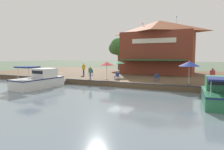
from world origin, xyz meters
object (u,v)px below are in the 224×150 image
patio_umbrella_by_entrance (189,64)px  cafe_chair_mid_patio (117,76)px  cafe_chair_beside_entrance (91,72)px  person_at_quay_edge (212,74)px  cafe_chair_far_corner_seat (157,77)px  patio_umbrella_mid_patio_left (107,64)px  patio_umbrella_back_row (119,62)px  tree_upstream_bank (118,47)px  person_mid_patio (84,67)px  person_near_entrance (90,71)px  waterfront_restaurant (159,47)px  motorboat_far_downstream (43,80)px  motorboat_outer_channel (219,93)px

patio_umbrella_by_entrance → cafe_chair_mid_patio: patio_umbrella_by_entrance is taller
cafe_chair_beside_entrance → person_at_quay_edge: (3.44, 16.23, 0.59)m
cafe_chair_far_corner_seat → patio_umbrella_mid_patio_left: bearing=-83.6°
patio_umbrella_back_row → tree_upstream_bank: tree_upstream_bank is taller
patio_umbrella_by_entrance → person_mid_patio: patio_umbrella_by_entrance is taller
cafe_chair_mid_patio → person_near_entrance: (0.80, -3.33, 0.53)m
waterfront_restaurant → cafe_chair_far_corner_seat: bearing=11.5°
patio_umbrella_back_row → patio_umbrella_by_entrance: size_ratio=0.91×
cafe_chair_mid_patio → patio_umbrella_by_entrance: bearing=82.9°
motorboat_far_downstream → waterfront_restaurant: bearing=152.6°
waterfront_restaurant → person_at_quay_edge: bearing=34.7°
patio_umbrella_mid_patio_left → cafe_chair_beside_entrance: (-3.63, -4.46, -1.46)m
motorboat_far_downstream → tree_upstream_bank: bearing=-178.0°
person_at_quay_edge → cafe_chair_far_corner_seat: bearing=-95.1°
patio_umbrella_back_row → motorboat_outer_channel: bearing=52.4°
waterfront_restaurant → person_mid_patio: waterfront_restaurant is taller
person_mid_patio → person_near_entrance: bearing=42.3°
waterfront_restaurant → patio_umbrella_by_entrance: (12.53, 5.79, -2.31)m
motorboat_outer_channel → tree_upstream_bank: 29.06m
patio_umbrella_mid_patio_left → motorboat_outer_channel: size_ratio=0.36×
person_near_entrance → tree_upstream_bank: bearing=-167.5°
patio_umbrella_mid_patio_left → person_mid_patio: size_ratio=1.21×
cafe_chair_beside_entrance → cafe_chair_mid_patio: bearing=58.9°
patio_umbrella_back_row → patio_umbrella_mid_patio_left: size_ratio=1.00×
waterfront_restaurant → motorboat_outer_channel: (17.29, 8.22, -4.26)m
patio_umbrella_mid_patio_left → tree_upstream_bank: (-16.77, -5.84, 2.79)m
cafe_chair_beside_entrance → cafe_chair_far_corner_seat: 10.94m
patio_umbrella_mid_patio_left → cafe_chair_far_corner_seat: (-0.69, 6.08, -1.46)m
cafe_chair_beside_entrance → motorboat_outer_channel: motorboat_outer_channel is taller
cafe_chair_far_corner_seat → person_near_entrance: bearing=-80.6°
cafe_chair_mid_patio → patio_umbrella_mid_patio_left: bearing=-84.0°
patio_umbrella_mid_patio_left → motorboat_far_downstream: 7.73m
cafe_chair_mid_patio → person_near_entrance: 3.46m
patio_umbrella_back_row → cafe_chair_beside_entrance: bearing=-91.0°
person_at_quay_edge → motorboat_far_downstream: 17.82m
person_near_entrance → person_mid_patio: 5.36m
waterfront_restaurant → cafe_chair_mid_patio: waterfront_restaurant is taller
patio_umbrella_by_entrance → cafe_chair_beside_entrance: patio_umbrella_by_entrance is taller
person_mid_patio → tree_upstream_bank: size_ratio=0.27×
cafe_chair_beside_entrance → person_near_entrance: bearing=29.9°
motorboat_outer_channel → patio_umbrella_mid_patio_left: bearing=-115.1°
cafe_chair_far_corner_seat → tree_upstream_bank: size_ratio=0.13×
cafe_chair_mid_patio → motorboat_outer_channel: 12.21m
patio_umbrella_by_entrance → cafe_chair_far_corner_seat: (-1.58, -3.57, -1.65)m
person_near_entrance → motorboat_outer_channel: 14.95m
patio_umbrella_by_entrance → tree_upstream_bank: 23.64m
person_near_entrance → motorboat_far_downstream: 5.85m
person_near_entrance → motorboat_outer_channel: bearing=70.4°
person_at_quay_edge → motorboat_outer_channel: bearing=3.0°
cafe_chair_mid_patio → tree_upstream_bank: bearing=-156.7°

